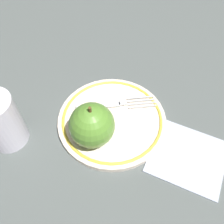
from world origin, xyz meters
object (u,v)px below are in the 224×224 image
fork (114,104)px  drinking_glass (1,122)px  apple_red_whole (92,125)px  plate (112,120)px  napkin_folded (188,156)px

fork → drinking_glass: (0.18, 0.11, 0.04)m
apple_red_whole → fork: 0.10m
plate → napkin_folded: bearing=162.8°
plate → apple_red_whole: bearing=63.5°
drinking_glass → napkin_folded: size_ratio=0.83×
plate → apple_red_whole: 0.08m
apple_red_whole → fork: (-0.02, -0.08, -0.04)m
drinking_glass → napkin_folded: 0.35m
fork → drinking_glass: bearing=-167.1°
drinking_glass → napkin_folded: bearing=-174.9°
fork → napkin_folded: fork is taller
apple_red_whole → napkin_folded: apple_red_whole is taller
drinking_glass → napkin_folded: drinking_glass is taller
plate → drinking_glass: 0.21m
plate → apple_red_whole: size_ratio=2.35×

